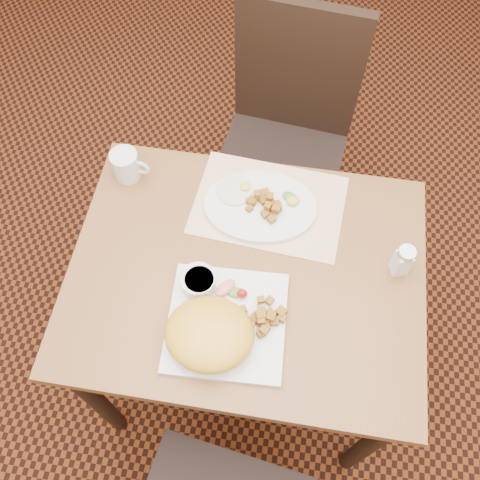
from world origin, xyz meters
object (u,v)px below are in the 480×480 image
(plate_square, at_px, (227,323))
(plate_oval, at_px, (260,206))
(table, at_px, (246,289))
(chair_far, at_px, (286,132))
(salt_shaker, at_px, (403,260))
(coffee_mug, at_px, (127,165))

(plate_square, relative_size, plate_oval, 0.92)
(table, distance_m, plate_oval, 0.23)
(chair_far, xyz_separation_m, plate_square, (-0.07, -0.80, 0.22))
(chair_far, bearing_deg, plate_square, 91.85)
(plate_oval, distance_m, salt_shaker, 0.39)
(plate_square, xyz_separation_m, coffee_mug, (-0.35, 0.39, 0.04))
(coffee_mug, bearing_deg, plate_square, -48.72)
(plate_oval, height_order, coffee_mug, coffee_mug)
(table, xyz_separation_m, chair_far, (0.04, 0.65, -0.10))
(chair_far, bearing_deg, coffee_mug, 51.17)
(chair_far, height_order, plate_square, chair_far)
(salt_shaker, xyz_separation_m, coffee_mug, (-0.75, 0.18, -0.01))
(plate_square, xyz_separation_m, salt_shaker, (0.40, 0.21, 0.04))
(plate_oval, relative_size, coffee_mug, 2.81)
(plate_square, distance_m, coffee_mug, 0.53)
(table, relative_size, plate_square, 3.21)
(chair_far, xyz_separation_m, plate_oval, (-0.03, -0.46, 0.22))
(table, bearing_deg, salt_shaker, 9.67)
(chair_far, xyz_separation_m, coffee_mug, (-0.41, -0.41, 0.25))
(table, relative_size, chair_far, 0.93)
(chair_far, height_order, plate_oval, chair_far)
(table, relative_size, salt_shaker, 9.00)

